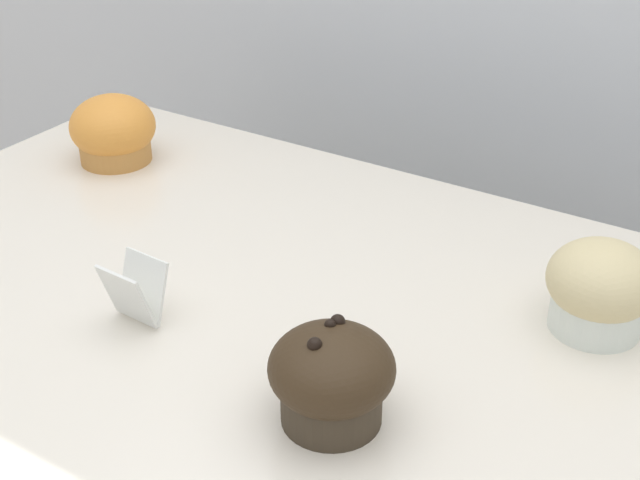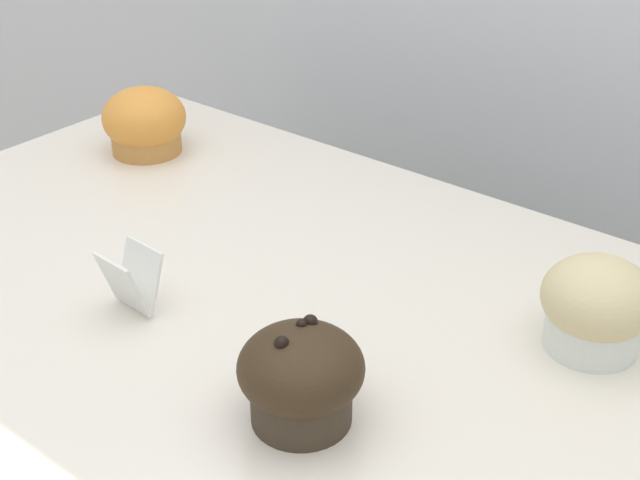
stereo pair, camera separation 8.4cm
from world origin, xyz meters
TOP-DOWN VIEW (x-y plane):
  - wall_back at (0.00, 0.60)m, footprint 3.20×0.10m
  - muffin_front_center at (0.12, -0.11)m, footprint 0.10×0.10m
  - muffin_back_left at (0.26, 0.12)m, footprint 0.10×0.10m
  - muffin_back_right at (-0.35, 0.16)m, footprint 0.10×0.10m
  - price_card at (-0.09, -0.09)m, footprint 0.05×0.04m

SIDE VIEW (x-z plane):
  - wall_back at x=0.00m, z-range 0.00..1.80m
  - price_card at x=-0.09m, z-range 0.94..1.00m
  - muffin_back_right at x=-0.35m, z-range 0.94..1.02m
  - muffin_front_center at x=0.12m, z-range 0.94..1.02m
  - muffin_back_left at x=0.26m, z-range 0.94..1.02m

